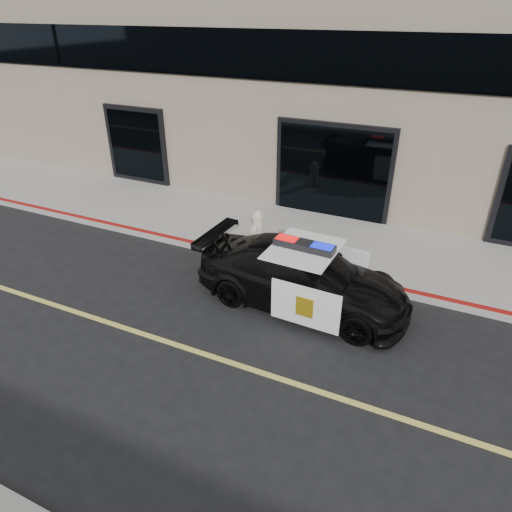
% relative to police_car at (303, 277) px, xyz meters
% --- Properties ---
extents(ground, '(120.00, 120.00, 0.00)m').
position_rel_police_car_xyz_m(ground, '(0.21, -2.33, -0.67)').
color(ground, black).
rests_on(ground, ground).
extents(sidewalk_n, '(60.00, 3.50, 0.15)m').
position_rel_police_car_xyz_m(sidewalk_n, '(0.21, 2.92, -0.60)').
color(sidewalk_n, gray).
rests_on(sidewalk_n, ground).
extents(police_car, '(2.31, 4.73, 1.50)m').
position_rel_police_car_xyz_m(police_car, '(0.00, 0.00, 0.00)').
color(police_car, black).
rests_on(police_car, ground).
extents(fire_hydrant, '(0.38, 0.52, 0.83)m').
position_rel_police_car_xyz_m(fire_hydrant, '(-2.05, 2.18, -0.13)').
color(fire_hydrant, beige).
rests_on(fire_hydrant, sidewalk_n).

